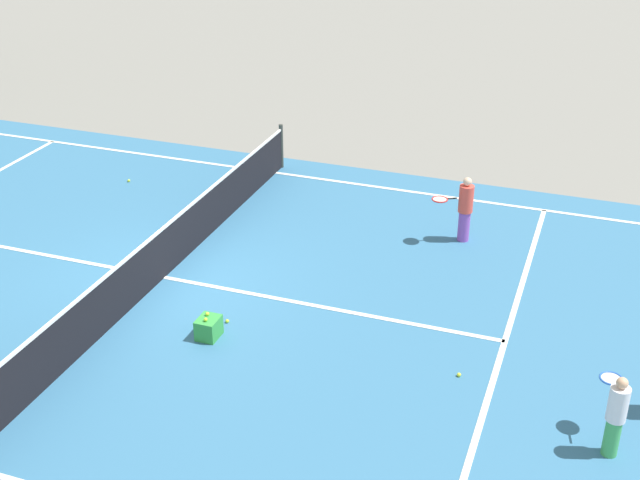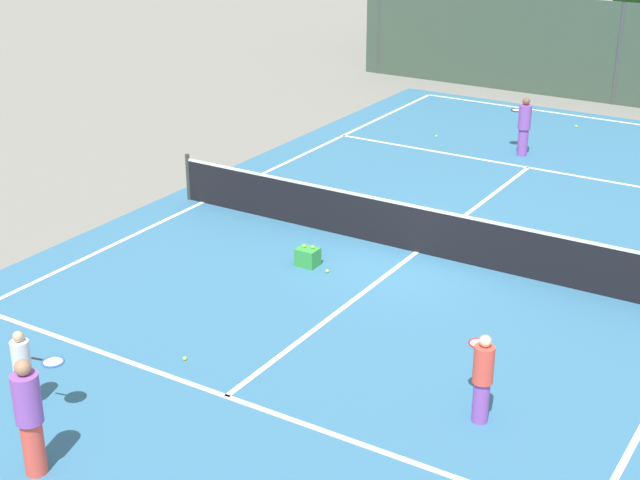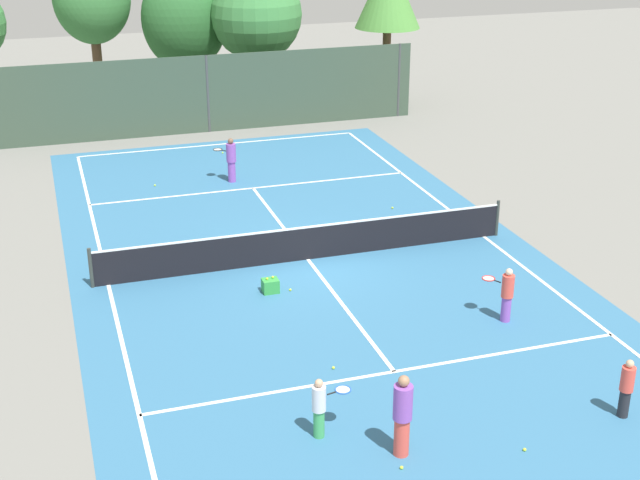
{
  "view_description": "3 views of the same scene",
  "coord_description": "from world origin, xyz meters",
  "px_view_note": "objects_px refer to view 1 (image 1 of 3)",
  "views": [
    {
      "loc": [
        -12.24,
        -7.55,
        7.93
      ],
      "look_at": [
        0.86,
        -2.82,
        0.87
      ],
      "focal_mm": 48.03,
      "sensor_mm": 36.0,
      "label": 1
    },
    {
      "loc": [
        7.55,
        -15.93,
        7.6
      ],
      "look_at": [
        -0.31,
        -3.24,
        1.35
      ],
      "focal_mm": 52.89,
      "sensor_mm": 36.0,
      "label": 2
    },
    {
      "loc": [
        -6.69,
        -21.91,
        10.06
      ],
      "look_at": [
        -0.18,
        -1.68,
        1.27
      ],
      "focal_mm": 50.05,
      "sensor_mm": 36.0,
      "label": 3
    }
  ],
  "objects_px": {
    "player_2": "(616,414)",
    "player_3": "(464,208)",
    "tennis_ball_1": "(129,181)",
    "tennis_ball_0": "(459,375)",
    "ball_crate": "(209,328)",
    "tennis_ball_5": "(227,321)"
  },
  "relations": [
    {
      "from": "player_3",
      "to": "tennis_ball_5",
      "type": "distance_m",
      "value": 5.54
    },
    {
      "from": "player_3",
      "to": "tennis_ball_5",
      "type": "bearing_deg",
      "value": 144.78
    },
    {
      "from": "player_2",
      "to": "tennis_ball_1",
      "type": "height_order",
      "value": "player_2"
    },
    {
      "from": "player_3",
      "to": "ball_crate",
      "type": "bearing_deg",
      "value": 146.83
    },
    {
      "from": "tennis_ball_1",
      "to": "tennis_ball_5",
      "type": "bearing_deg",
      "value": -134.85
    },
    {
      "from": "player_3",
      "to": "tennis_ball_0",
      "type": "bearing_deg",
      "value": -169.11
    },
    {
      "from": "ball_crate",
      "to": "tennis_ball_0",
      "type": "distance_m",
      "value": 4.18
    },
    {
      "from": "ball_crate",
      "to": "tennis_ball_0",
      "type": "height_order",
      "value": "ball_crate"
    },
    {
      "from": "tennis_ball_0",
      "to": "tennis_ball_1",
      "type": "bearing_deg",
      "value": 60.64
    },
    {
      "from": "tennis_ball_0",
      "to": "tennis_ball_5",
      "type": "relative_size",
      "value": 1.0
    },
    {
      "from": "player_3",
      "to": "ball_crate",
      "type": "distance_m",
      "value": 5.99
    },
    {
      "from": "player_2",
      "to": "player_3",
      "type": "height_order",
      "value": "player_3"
    },
    {
      "from": "ball_crate",
      "to": "player_2",
      "type": "bearing_deg",
      "value": -96.43
    },
    {
      "from": "tennis_ball_5",
      "to": "player_2",
      "type": "bearing_deg",
      "value": -100.96
    },
    {
      "from": "ball_crate",
      "to": "tennis_ball_5",
      "type": "relative_size",
      "value": 6.45
    },
    {
      "from": "player_2",
      "to": "player_3",
      "type": "distance_m",
      "value": 6.55
    },
    {
      "from": "player_3",
      "to": "tennis_ball_1",
      "type": "relative_size",
      "value": 20.97
    },
    {
      "from": "player_2",
      "to": "tennis_ball_0",
      "type": "relative_size",
      "value": 19.22
    },
    {
      "from": "player_3",
      "to": "tennis_ball_1",
      "type": "bearing_deg",
      "value": 87.53
    },
    {
      "from": "player_3",
      "to": "tennis_ball_0",
      "type": "height_order",
      "value": "player_3"
    },
    {
      "from": "player_2",
      "to": "ball_crate",
      "type": "relative_size",
      "value": 2.98
    },
    {
      "from": "tennis_ball_0",
      "to": "tennis_ball_1",
      "type": "relative_size",
      "value": 1.0
    }
  ]
}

